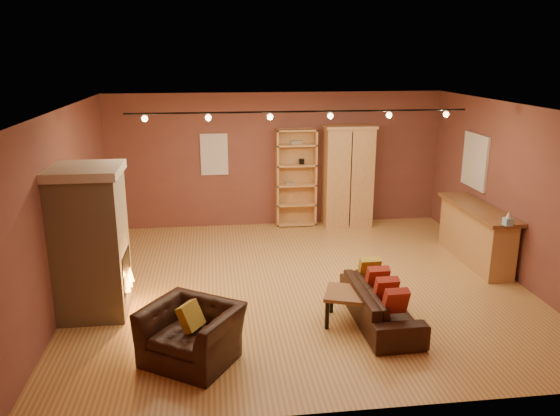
{
  "coord_description": "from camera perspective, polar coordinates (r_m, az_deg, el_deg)",
  "views": [
    {
      "loc": [
        -1.34,
        -7.98,
        3.57
      ],
      "look_at": [
        -0.31,
        0.2,
        1.22
      ],
      "focal_mm": 35.0,
      "sensor_mm": 36.0,
      "label": 1
    }
  ],
  "objects": [
    {
      "name": "floor",
      "position": [
        8.84,
        2.18,
        -7.92
      ],
      "size": [
        7.0,
        7.0,
        0.0
      ],
      "primitive_type": "plane",
      "color": "#B07C3E",
      "rests_on": "ground"
    },
    {
      "name": "ceiling",
      "position": [
        8.13,
        2.39,
        10.45
      ],
      "size": [
        7.0,
        7.0,
        0.0
      ],
      "primitive_type": "plane",
      "rotation": [
        3.14,
        0.0,
        0.0
      ],
      "color": "brown",
      "rests_on": "back_wall"
    },
    {
      "name": "back_wall",
      "position": [
        11.51,
        -0.36,
        5.05
      ],
      "size": [
        7.0,
        0.02,
        2.8
      ],
      "primitive_type": "cube",
      "color": "brown",
      "rests_on": "floor"
    },
    {
      "name": "left_wall",
      "position": [
        8.55,
        -21.55,
        0.05
      ],
      "size": [
        0.02,
        6.5,
        2.8
      ],
      "primitive_type": "cube",
      "color": "brown",
      "rests_on": "floor"
    },
    {
      "name": "right_wall",
      "position": [
        9.58,
        23.42,
        1.48
      ],
      "size": [
        0.02,
        6.5,
        2.8
      ],
      "primitive_type": "cube",
      "color": "brown",
      "rests_on": "floor"
    },
    {
      "name": "fireplace",
      "position": [
        7.98,
        -19.13,
        -3.35
      ],
      "size": [
        1.01,
        0.98,
        2.12
      ],
      "color": "#C5B289",
      "rests_on": "floor"
    },
    {
      "name": "back_window",
      "position": [
        11.39,
        -6.89,
        5.58
      ],
      "size": [
        0.56,
        0.04,
        0.86
      ],
      "primitive_type": "cube",
      "color": "silver",
      "rests_on": "back_wall"
    },
    {
      "name": "bookcase",
      "position": [
        11.53,
        1.65,
        3.28
      ],
      "size": [
        0.85,
        0.33,
        2.07
      ],
      "color": "tan",
      "rests_on": "floor"
    },
    {
      "name": "armoire",
      "position": [
        11.58,
        7.1,
        3.36
      ],
      "size": [
        1.06,
        0.6,
        2.14
      ],
      "color": "tan",
      "rests_on": "floor"
    },
    {
      "name": "bar_counter",
      "position": [
        10.17,
        19.75,
        -2.56
      ],
      "size": [
        0.57,
        2.1,
        1.01
      ],
      "color": "tan",
      "rests_on": "floor"
    },
    {
      "name": "tissue_box",
      "position": [
        9.1,
        22.72,
        -1.15
      ],
      "size": [
        0.12,
        0.12,
        0.21
      ],
      "rotation": [
        0.0,
        0.0,
        0.08
      ],
      "color": "#8EC4E3",
      "rests_on": "bar_counter"
    },
    {
      "name": "right_window",
      "position": [
        10.71,
        19.71,
        4.65
      ],
      "size": [
        0.05,
        0.9,
        1.0
      ],
      "primitive_type": "cube",
      "color": "silver",
      "rests_on": "right_wall"
    },
    {
      "name": "loveseat",
      "position": [
        7.66,
        10.49,
        -9.14
      ],
      "size": [
        0.56,
        1.79,
        0.75
      ],
      "rotation": [
        0.0,
        0.0,
        1.59
      ],
      "color": "black",
      "rests_on": "floor"
    },
    {
      "name": "armchair",
      "position": [
        6.7,
        -9.27,
        -11.97
      ],
      "size": [
        1.26,
        1.15,
        0.92
      ],
      "rotation": [
        0.0,
        0.0,
        -0.57
      ],
      "color": "black",
      "rests_on": "floor"
    },
    {
      "name": "coffee_table",
      "position": [
        7.56,
        7.07,
        -9.17
      ],
      "size": [
        0.75,
        0.75,
        0.45
      ],
      "rotation": [
        0.0,
        0.0,
        -0.34
      ],
      "color": "brown",
      "rests_on": "floor"
    },
    {
      "name": "track_rail",
      "position": [
        8.33,
        2.15,
        9.8
      ],
      "size": [
        5.2,
        0.09,
        0.13
      ],
      "color": "black",
      "rests_on": "ceiling"
    }
  ]
}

